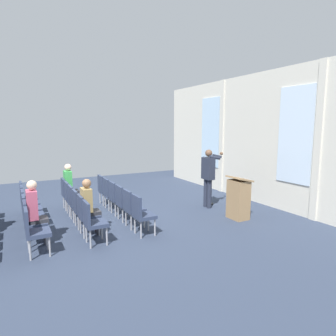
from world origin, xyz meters
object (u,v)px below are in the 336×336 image
at_px(mic_stand, 209,194).
at_px(chair_r2_c2, 28,206).
at_px(chair_r0_c4, 132,206).
at_px(chair_r2_c1, 27,201).
at_px(audience_r1_c4, 89,204).
at_px(chair_r1_c5, 92,220).
at_px(chair_r2_c0, 26,196).
at_px(chair_r0_c2, 116,196).
at_px(chair_r0_c0, 104,188).
at_px(chair_r0_c1, 110,192).
at_px(chair_r1_c3, 80,206).
at_px(chair_r0_c3, 123,201).
at_px(speaker, 208,174).
at_px(lectern, 238,198).
at_px(chair_r1_c4, 86,213).
at_px(chair_r0_c5, 141,213).
at_px(audience_r1_c0, 70,184).
at_px(chair_r2_c5, 34,229).
at_px(audience_r2_c4, 35,209).
at_px(chair_r2_c4, 32,220).
at_px(chair_r1_c1, 71,196).
at_px(chair_r1_c0, 67,192).
at_px(chair_r2_c3, 30,213).
at_px(chair_r1_c2, 75,201).

xyz_separation_m(mic_stand, chair_r2_c2, (-0.35, -5.16, 0.20)).
relative_size(chair_r0_c4, chair_r2_c1, 1.00).
height_order(audience_r1_c4, chair_r1_c5, audience_r1_c4).
bearing_deg(chair_r2_c0, chair_r0_c2, 61.78).
distance_m(chair_r0_c0, chair_r1_c5, 3.19).
bearing_deg(chair_r0_c1, audience_r1_c4, -29.91).
height_order(chair_r0_c4, chair_r1_c3, same).
height_order(chair_r1_c5, chair_r2_c2, same).
relative_size(chair_r0_c1, chair_r0_c3, 1.00).
relative_size(speaker, lectern, 1.53).
distance_m(speaker, chair_r1_c4, 3.89).
distance_m(chair_r0_c2, chair_r2_c0, 2.53).
bearing_deg(chair_r0_c1, chair_r0_c5, 0.00).
bearing_deg(chair_r0_c4, chair_r0_c2, 180.00).
xyz_separation_m(audience_r1_c0, chair_r1_c4, (2.39, -0.08, -0.22)).
xyz_separation_m(chair_r1_c5, chair_r2_c5, (0.00, -1.11, 0.00)).
relative_size(chair_r0_c1, chair_r2_c5, 1.00).
height_order(chair_r0_c0, chair_r0_c1, same).
height_order(chair_r0_c0, audience_r1_c4, audience_r1_c4).
bearing_deg(audience_r2_c4, chair_r2_c4, -90.00).
bearing_deg(audience_r1_c0, chair_r1_c4, -1.89).
relative_size(lectern, chair_r1_c5, 1.23).
height_order(chair_r0_c1, chair_r2_c1, same).
xyz_separation_m(chair_r1_c1, chair_r2_c1, (0.00, -1.11, 0.00)).
xyz_separation_m(chair_r0_c4, chair_r2_c0, (-2.39, -2.23, 0.00)).
xyz_separation_m(chair_r2_c2, chair_r2_c5, (1.79, 0.00, 0.00)).
bearing_deg(chair_r2_c0, speaker, 69.73).
bearing_deg(chair_r0_c1, chair_r2_c2, -74.98).
bearing_deg(chair_r1_c3, audience_r1_c0, 177.48).
relative_size(chair_r1_c0, chair_r2_c0, 1.00).
bearing_deg(chair_r1_c1, chair_r2_c5, -24.98).
height_order(chair_r0_c0, chair_r2_c4, same).
bearing_deg(chair_r0_c2, chair_r0_c0, 180.00).
height_order(speaker, chair_r2_c3, speaker).
relative_size(chair_r2_c3, chair_r2_c4, 1.00).
distance_m(lectern, audience_r1_c0, 4.91).
bearing_deg(chair_r1_c1, chair_r2_c3, -42.98).
relative_size(audience_r1_c0, chair_r1_c2, 1.45).
bearing_deg(chair_r2_c1, chair_r0_c3, 61.78).
relative_size(lectern, audience_r1_c0, 0.85).
height_order(audience_r1_c0, chair_r1_c5, audience_r1_c0).
bearing_deg(chair_r1_c2, chair_r0_c0, 137.02).
distance_m(chair_r0_c2, chair_r1_c2, 1.11).
bearing_deg(audience_r2_c4, chair_r2_c5, -7.51).
height_order(mic_stand, chair_r0_c1, mic_stand).
bearing_deg(chair_r1_c0, chair_r2_c1, -61.78).
bearing_deg(chair_r0_c0, chair_r0_c2, 0.00).
xyz_separation_m(chair_r0_c0, chair_r2_c3, (1.79, -2.23, 0.00)).
distance_m(chair_r0_c3, audience_r1_c4, 1.21).
height_order(audience_r1_c0, chair_r1_c1, audience_r1_c0).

